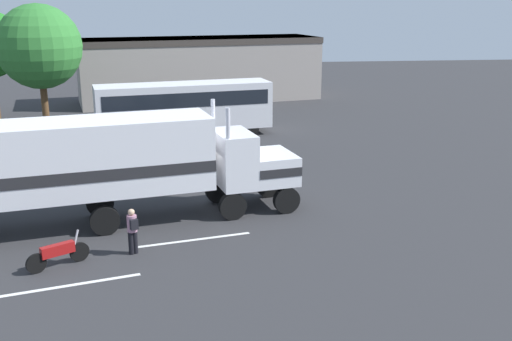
# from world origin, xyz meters

# --- Properties ---
(ground_plane) EXTENTS (120.00, 120.00, 0.00)m
(ground_plane) POSITION_xyz_m (0.00, 0.00, 0.00)
(ground_plane) COLOR #2D2D30
(lane_stripe_near) EXTENTS (4.34, 1.06, 0.01)m
(lane_stripe_near) POSITION_xyz_m (-1.73, -3.50, 0.01)
(lane_stripe_near) COLOR silver
(lane_stripe_near) RESTS_ON ground_plane
(lane_stripe_mid) EXTENTS (4.30, 1.24, 0.01)m
(lane_stripe_mid) POSITION_xyz_m (-5.55, -6.65, 0.01)
(lane_stripe_mid) COLOR silver
(lane_stripe_mid) RESTS_ON ground_plane
(semi_truck) EXTENTS (14.36, 5.49, 4.50)m
(semi_truck) POSITION_xyz_m (-5.02, -1.42, 2.52)
(semi_truck) COLOR white
(semi_truck) RESTS_ON ground_plane
(person_bystander) EXTENTS (0.41, 0.48, 1.63)m
(person_bystander) POSITION_xyz_m (-3.73, -4.45, 0.89)
(person_bystander) COLOR black
(person_bystander) RESTS_ON ground_plane
(parked_bus) EXTENTS (11.28, 4.57, 3.40)m
(parked_bus) POSITION_xyz_m (-1.81, 13.91, 2.07)
(parked_bus) COLOR silver
(parked_bus) RESTS_ON ground_plane
(motorcycle) EXTENTS (1.83, 1.22, 1.12)m
(motorcycle) POSITION_xyz_m (-6.08, -5.21, 0.48)
(motorcycle) COLOR black
(motorcycle) RESTS_ON ground_plane
(tree_center) EXTENTS (5.40, 5.40, 8.27)m
(tree_center) POSITION_xyz_m (-10.89, 16.36, 5.55)
(tree_center) COLOR brown
(tree_center) RESTS_ON ground_plane
(building_backdrop) EXTENTS (21.25, 10.18, 5.36)m
(building_backdrop) POSITION_xyz_m (-0.33, 28.32, 2.89)
(building_backdrop) COLOR #9E938C
(building_backdrop) RESTS_ON ground_plane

